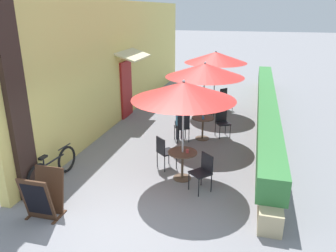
% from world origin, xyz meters
% --- Properties ---
extents(ground_plane, '(120.00, 120.00, 0.00)m').
position_xyz_m(ground_plane, '(0.00, 0.00, 0.00)').
color(ground_plane, gray).
extents(cafe_facade_wall, '(0.98, 14.41, 4.20)m').
position_xyz_m(cafe_facade_wall, '(-2.54, 7.07, 2.09)').
color(cafe_facade_wall, '#E0CC6B').
rests_on(cafe_facade_wall, ground_plane).
extents(planter_hedge, '(0.60, 13.41, 1.01)m').
position_xyz_m(planter_hedge, '(2.75, 7.10, 0.54)').
color(planter_hedge, tan).
rests_on(planter_hedge, ground_plane).
extents(patio_table_near, '(0.70, 0.70, 0.71)m').
position_xyz_m(patio_table_near, '(0.74, 2.17, 0.49)').
color(patio_table_near, brown).
rests_on(patio_table_near, ground_plane).
extents(patio_umbrella_near, '(2.36, 2.36, 2.44)m').
position_xyz_m(patio_umbrella_near, '(0.74, 2.17, 2.19)').
color(patio_umbrella_near, '#B7B7BC').
rests_on(patio_umbrella_near, ground_plane).
extents(cafe_chair_near_left, '(0.56, 0.56, 0.87)m').
position_xyz_m(cafe_chair_near_left, '(0.18, 2.57, 0.52)').
color(cafe_chair_near_left, black).
rests_on(cafe_chair_near_left, ground_plane).
extents(cafe_chair_near_right, '(0.56, 0.56, 0.87)m').
position_xyz_m(cafe_chair_near_right, '(1.31, 1.76, 0.52)').
color(cafe_chair_near_right, black).
rests_on(cafe_chair_near_right, ground_plane).
extents(coffee_cup_near, '(0.07, 0.07, 0.09)m').
position_xyz_m(coffee_cup_near, '(0.86, 2.14, 0.75)').
color(coffee_cup_near, '#B73D3D').
rests_on(coffee_cup_near, patio_table_near).
extents(patio_table_mid, '(0.70, 0.70, 0.71)m').
position_xyz_m(patio_table_mid, '(0.80, 4.88, 0.49)').
color(patio_table_mid, brown).
rests_on(patio_table_mid, ground_plane).
extents(patio_umbrella_mid, '(2.36, 2.36, 2.44)m').
position_xyz_m(patio_umbrella_mid, '(0.80, 4.88, 2.19)').
color(patio_umbrella_mid, '#B7B7BC').
rests_on(patio_umbrella_mid, ground_plane).
extents(cafe_chair_mid_left, '(0.55, 0.55, 0.87)m').
position_xyz_m(cafe_chair_mid_left, '(0.23, 4.47, 0.52)').
color(cafe_chair_mid_left, black).
rests_on(cafe_chair_mid_left, ground_plane).
extents(seated_patron_mid_left, '(0.48, 0.51, 1.25)m').
position_xyz_m(seated_patron_mid_left, '(0.18, 4.57, 0.69)').
color(seated_patron_mid_left, '#23232D').
rests_on(seated_patron_mid_left, ground_plane).
extents(cafe_chair_mid_right, '(0.55, 0.55, 0.87)m').
position_xyz_m(cafe_chair_mid_right, '(1.36, 5.29, 0.52)').
color(cafe_chair_mid_right, black).
rests_on(cafe_chair_mid_right, ground_plane).
extents(coffee_cup_mid, '(0.07, 0.07, 0.09)m').
position_xyz_m(coffee_cup_mid, '(0.82, 4.74, 0.75)').
color(coffee_cup_mid, teal).
rests_on(coffee_cup_mid, patio_table_mid).
extents(patio_table_far, '(0.70, 0.70, 0.71)m').
position_xyz_m(patio_table_far, '(0.77, 7.72, 0.49)').
color(patio_table_far, brown).
rests_on(patio_table_far, ground_plane).
extents(patio_umbrella_far, '(2.36, 2.36, 2.44)m').
position_xyz_m(patio_umbrella_far, '(0.77, 7.72, 2.19)').
color(patio_umbrella_far, '#B7B7BC').
rests_on(patio_umbrella_far, ground_plane).
extents(cafe_chair_far_left, '(0.51, 0.51, 0.87)m').
position_xyz_m(cafe_chair_far_left, '(1.07, 7.09, 0.52)').
color(cafe_chair_far_left, black).
rests_on(cafe_chair_far_left, ground_plane).
extents(cafe_chair_far_right, '(0.56, 0.56, 0.87)m').
position_xyz_m(cafe_chair_far_right, '(1.16, 8.29, 0.52)').
color(cafe_chair_far_right, black).
rests_on(cafe_chair_far_right, ground_plane).
extents(cafe_chair_far_back, '(0.47, 0.47, 0.87)m').
position_xyz_m(cafe_chair_far_back, '(0.08, 7.78, 0.52)').
color(cafe_chair_far_back, black).
rests_on(cafe_chair_far_back, ground_plane).
extents(coffee_cup_far, '(0.07, 0.07, 0.09)m').
position_xyz_m(coffee_cup_far, '(0.68, 7.64, 0.75)').
color(coffee_cup_far, '#B73D3D').
rests_on(coffee_cup_far, patio_table_far).
extents(bicycle_leaning, '(0.22, 1.72, 0.77)m').
position_xyz_m(bicycle_leaning, '(-2.20, 1.26, 0.35)').
color(bicycle_leaning, black).
rests_on(bicycle_leaning, ground_plane).
extents(menu_board, '(0.66, 0.64, 0.95)m').
position_xyz_m(menu_board, '(-1.56, -0.02, 0.47)').
color(menu_board, '#422819').
rests_on(menu_board, ground_plane).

